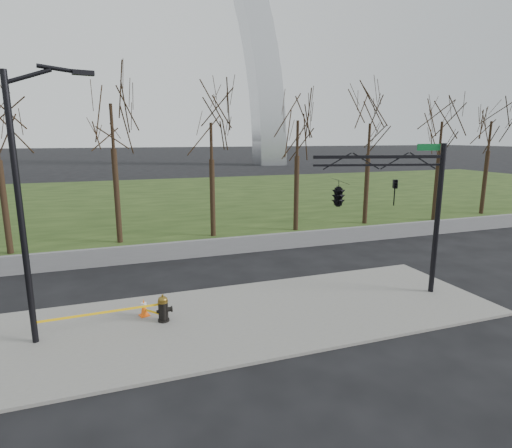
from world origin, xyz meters
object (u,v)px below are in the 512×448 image
object	(u,v)px
traffic_cone	(144,307)
traffic_signal_mast	(358,193)
fire_hydrant	(164,309)
street_light	(27,192)

from	to	relation	value
traffic_cone	traffic_signal_mast	world-z (taller)	traffic_signal_mast
fire_hydrant	traffic_signal_mast	xyz separation A→B (m)	(7.40, -0.03, 3.61)
fire_hydrant	street_light	world-z (taller)	street_light
traffic_signal_mast	traffic_cone	bearing A→B (deg)	-170.93
traffic_cone	street_light	xyz separation A→B (m)	(-3.06, -0.78, 4.29)
fire_hydrant	traffic_signal_mast	bearing A→B (deg)	-0.06
fire_hydrant	traffic_signal_mast	size ratio (longest dim) A/B	0.16
fire_hydrant	traffic_cone	xyz separation A→B (m)	(-0.60, 0.66, -0.13)
street_light	traffic_signal_mast	xyz separation A→B (m)	(11.06, 0.08, -0.55)
traffic_cone	traffic_signal_mast	bearing A→B (deg)	-4.98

